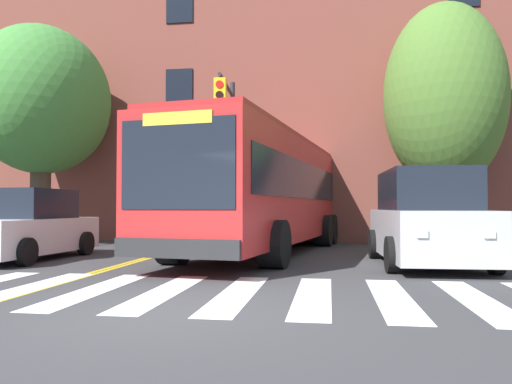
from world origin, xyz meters
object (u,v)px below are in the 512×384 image
object	(u,v)px
car_silver_far_lane	(426,220)
car_red_behind_bus	(306,214)
street_tree_curbside_large	(444,98)
street_tree_curbside_small	(42,101)
traffic_light_overhead	(228,133)
car_white_near_lane	(27,227)
city_bus	(268,191)

from	to	relation	value
car_silver_far_lane	car_red_behind_bus	xyz separation A→B (m)	(-3.41, 12.87, -0.02)
car_silver_far_lane	street_tree_curbside_large	distance (m)	7.33
street_tree_curbside_large	street_tree_curbside_small	distance (m)	14.29
street_tree_curbside_large	street_tree_curbside_small	xyz separation A→B (m)	(-14.22, -1.41, 0.01)
car_red_behind_bus	car_silver_far_lane	bearing A→B (deg)	-75.14
car_red_behind_bus	traffic_light_overhead	distance (m)	10.12
street_tree_curbside_small	traffic_light_overhead	bearing A→B (deg)	-8.84
car_red_behind_bus	street_tree_curbside_large	world-z (taller)	street_tree_curbside_large
car_red_behind_bus	street_tree_curbside_small	xyz separation A→B (m)	(-9.08, -8.45, 4.14)
car_red_behind_bus	street_tree_curbside_small	size ratio (longest dim) A/B	0.66
car_white_near_lane	street_tree_curbside_large	size ratio (longest dim) A/B	0.53
city_bus	traffic_light_overhead	distance (m)	2.35
street_tree_curbside_large	city_bus	bearing A→B (deg)	-152.87
city_bus	car_white_near_lane	distance (m)	6.73
car_red_behind_bus	car_white_near_lane	bearing A→B (deg)	-116.94
city_bus	car_white_near_lane	bearing A→B (deg)	-153.31
street_tree_curbside_large	street_tree_curbside_small	bearing A→B (deg)	-174.36
car_red_behind_bus	street_tree_curbside_large	bearing A→B (deg)	-53.87
traffic_light_overhead	street_tree_curbside_small	xyz separation A→B (m)	(-7.08, 1.10, 1.45)
city_bus	street_tree_curbside_small	distance (m)	9.18
traffic_light_overhead	street_tree_curbside_small	distance (m)	7.31
traffic_light_overhead	street_tree_curbside_large	distance (m)	7.70
car_red_behind_bus	traffic_light_overhead	bearing A→B (deg)	-101.83
city_bus	traffic_light_overhead	bearing A→B (deg)	160.43
car_red_behind_bus	traffic_light_overhead	world-z (taller)	traffic_light_overhead
city_bus	street_tree_curbside_large	distance (m)	7.32
car_white_near_lane	car_silver_far_lane	distance (m)	10.03
city_bus	car_red_behind_bus	world-z (taller)	city_bus
car_silver_far_lane	street_tree_curbside_small	bearing A→B (deg)	160.52
car_white_near_lane	street_tree_curbside_small	xyz separation A→B (m)	(-2.47, 4.56, 4.34)
car_white_near_lane	car_silver_far_lane	size ratio (longest dim) A/B	0.91
city_bus	traffic_light_overhead	size ratio (longest dim) A/B	2.24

